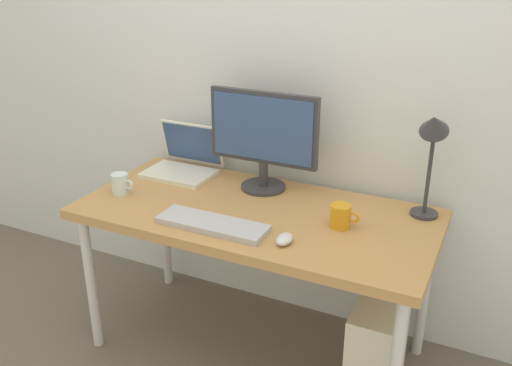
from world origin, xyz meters
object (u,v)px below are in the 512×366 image
(laptop, at_px, (184,161))
(coffee_mug, at_px, (341,216))
(glass_cup, at_px, (120,184))
(desk_lamp, at_px, (432,141))
(monitor, at_px, (263,135))
(computer_tower, at_px, (377,347))
(mouse, at_px, (284,239))
(desk, at_px, (256,223))
(keyboard, at_px, (212,224))

(laptop, relative_size, coffee_mug, 2.76)
(glass_cup, bearing_deg, laptop, 71.62)
(glass_cup, bearing_deg, desk_lamp, 14.70)
(desk_lamp, bearing_deg, glass_cup, -165.30)
(monitor, distance_m, computer_tower, 0.99)
(laptop, bearing_deg, mouse, -32.09)
(laptop, bearing_deg, desk, -25.47)
(laptop, distance_m, keyboard, 0.60)
(computer_tower, bearing_deg, keyboard, -163.18)
(laptop, distance_m, computer_tower, 1.20)
(computer_tower, bearing_deg, desk, 178.31)
(desk_lamp, relative_size, coffee_mug, 3.94)
(desk, relative_size, laptop, 4.56)
(coffee_mug, xyz_separation_m, computer_tower, (0.19, -0.02, -0.54))
(keyboard, distance_m, computer_tower, 0.83)
(desk, xyz_separation_m, keyboard, (-0.09, -0.21, 0.07))
(mouse, bearing_deg, laptop, 147.91)
(mouse, bearing_deg, computer_tower, 29.76)
(mouse, height_order, coffee_mug, coffee_mug)
(monitor, height_order, desk_lamp, desk_lamp)
(monitor, bearing_deg, computer_tower, -20.61)
(desk_lamp, bearing_deg, coffee_mug, -142.12)
(monitor, distance_m, glass_cup, 0.66)
(laptop, xyz_separation_m, keyboard, (0.40, -0.44, -0.05))
(monitor, relative_size, desk_lamp, 1.09)
(desk_lamp, distance_m, coffee_mug, 0.44)
(mouse, xyz_separation_m, glass_cup, (-0.82, 0.10, 0.03))
(desk, height_order, mouse, mouse)
(monitor, height_order, computer_tower, monitor)
(mouse, relative_size, glass_cup, 0.85)
(desk, bearing_deg, computer_tower, -1.69)
(mouse, height_order, computer_tower, mouse)
(laptop, distance_m, glass_cup, 0.36)
(mouse, distance_m, computer_tower, 0.64)
(desk, distance_m, mouse, 0.31)
(monitor, distance_m, coffee_mug, 0.52)
(monitor, distance_m, keyboard, 0.49)
(desk_lamp, xyz_separation_m, mouse, (-0.42, -0.42, -0.31))
(keyboard, bearing_deg, mouse, 0.07)
(keyboard, bearing_deg, laptop, 132.42)
(desk, bearing_deg, keyboard, -112.42)
(desk, xyz_separation_m, monitor, (-0.07, 0.22, 0.31))
(keyboard, relative_size, mouse, 4.89)
(monitor, height_order, laptop, monitor)
(keyboard, xyz_separation_m, glass_cup, (-0.52, 0.10, 0.03))
(desk_lamp, height_order, mouse, desk_lamp)
(laptop, relative_size, glass_cup, 3.01)
(desk_lamp, relative_size, mouse, 5.07)
(laptop, bearing_deg, coffee_mug, -15.08)
(desk, relative_size, coffee_mug, 12.60)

